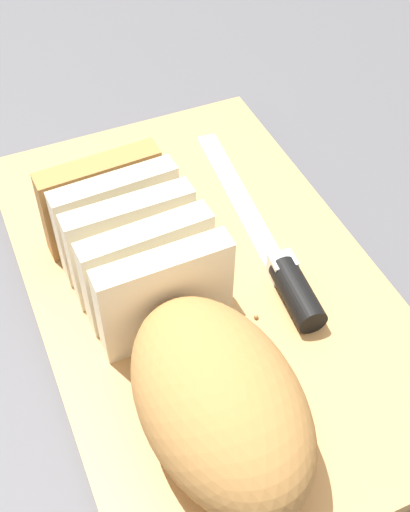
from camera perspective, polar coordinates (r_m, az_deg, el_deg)
name	(u,v)px	position (r m, az deg, el deg)	size (l,w,h in m)	color
ground_plane	(205,292)	(0.60, 0.00, -3.12)	(3.00, 3.00, 0.00)	#4C4C51
cutting_board	(205,285)	(0.59, 0.00, -2.55)	(0.48, 0.30, 0.02)	tan
bread_loaf	(183,336)	(0.49, -1.89, -6.96)	(0.33, 0.13, 0.09)	#A8753D
bread_knife	(282,269)	(0.58, 6.71, -1.14)	(0.27, 0.04, 0.03)	silver
crumb_near_knife	(136,290)	(0.58, -5.97, -2.93)	(0.00, 0.00, 0.00)	#A8753D
crumb_near_loaf	(195,318)	(0.55, -0.90, -5.41)	(0.01, 0.01, 0.01)	#A8753D
crumb_stray_left	(256,317)	(0.56, 4.44, -5.27)	(0.00, 0.00, 0.00)	#A8753D
crumb_stray_right	(194,345)	(0.54, -0.99, -7.68)	(0.01, 0.01, 0.01)	#A8753D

